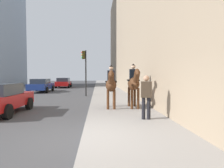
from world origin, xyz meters
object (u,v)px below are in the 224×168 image
(car_far_lane, at_px, (41,85))
(mounted_horse_far, at_px, (134,83))
(mounted_horse_near, at_px, (111,84))
(pedestrian_greeting, at_px, (146,94))
(car_near_lane, at_px, (64,83))
(traffic_light_near_curb, at_px, (85,66))

(car_far_lane, bearing_deg, mounted_horse_far, -145.64)
(mounted_horse_near, relative_size, pedestrian_greeting, 1.32)
(mounted_horse_far, relative_size, car_near_lane, 0.57)
(mounted_horse_far, distance_m, car_far_lane, 14.16)
(car_near_lane, xyz_separation_m, traffic_light_near_curb, (-11.87, -3.83, 1.90))
(mounted_horse_near, bearing_deg, traffic_light_near_curb, -162.63)
(mounted_horse_near, distance_m, pedestrian_greeting, 2.98)
(mounted_horse_near, height_order, car_near_lane, mounted_horse_near)
(mounted_horse_far, distance_m, car_near_lane, 20.23)
(mounted_horse_near, height_order, traffic_light_near_curb, traffic_light_near_curb)
(pedestrian_greeting, relative_size, car_far_lane, 0.39)
(mounted_horse_near, relative_size, car_near_lane, 0.55)
(mounted_horse_near, height_order, pedestrian_greeting, mounted_horse_near)
(mounted_horse_far, xyz_separation_m, car_far_lane, (11.68, 7.98, -0.67))
(car_near_lane, bearing_deg, car_far_lane, 170.55)
(mounted_horse_far, bearing_deg, car_far_lane, -146.20)
(mounted_horse_far, relative_size, pedestrian_greeting, 1.37)
(pedestrian_greeting, height_order, car_far_lane, pedestrian_greeting)
(mounted_horse_near, relative_size, car_far_lane, 0.51)
(car_near_lane, relative_size, traffic_light_near_curb, 1.03)
(car_far_lane, bearing_deg, pedestrian_greeting, -150.98)
(mounted_horse_near, distance_m, traffic_light_near_curb, 7.49)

